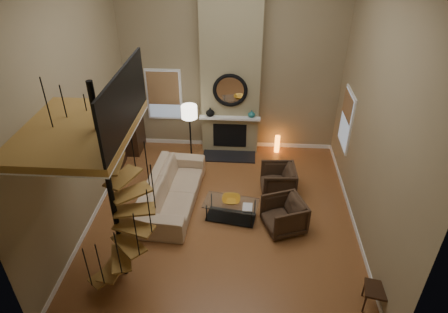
# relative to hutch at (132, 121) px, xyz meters

# --- Properties ---
(ground) EXTENTS (6.00, 6.50, 0.01)m
(ground) POSITION_rel_hutch_xyz_m (2.79, -2.82, -0.95)
(ground) COLOR #A16534
(ground) RESTS_ON ground
(back_wall) EXTENTS (6.00, 0.02, 5.50)m
(back_wall) POSITION_rel_hutch_xyz_m (2.79, 0.43, 1.80)
(back_wall) COLOR #8D7D5B
(back_wall) RESTS_ON ground
(front_wall) EXTENTS (6.00, 0.02, 5.50)m
(front_wall) POSITION_rel_hutch_xyz_m (2.79, -6.07, 1.80)
(front_wall) COLOR #8D7D5B
(front_wall) RESTS_ON ground
(left_wall) EXTENTS (0.02, 6.50, 5.50)m
(left_wall) POSITION_rel_hutch_xyz_m (-0.21, -2.82, 1.80)
(left_wall) COLOR #8D7D5B
(left_wall) RESTS_ON ground
(right_wall) EXTENTS (0.02, 6.50, 5.50)m
(right_wall) POSITION_rel_hutch_xyz_m (5.79, -2.82, 1.80)
(right_wall) COLOR #8D7D5B
(right_wall) RESTS_ON ground
(baseboard_back) EXTENTS (6.00, 0.02, 0.12)m
(baseboard_back) POSITION_rel_hutch_xyz_m (2.79, 0.42, -0.89)
(baseboard_back) COLOR white
(baseboard_back) RESTS_ON ground
(baseboard_left) EXTENTS (0.02, 6.50, 0.12)m
(baseboard_left) POSITION_rel_hutch_xyz_m (-0.20, -2.82, -0.89)
(baseboard_left) COLOR white
(baseboard_left) RESTS_ON ground
(baseboard_right) EXTENTS (0.02, 6.50, 0.12)m
(baseboard_right) POSITION_rel_hutch_xyz_m (5.78, -2.82, -0.89)
(baseboard_right) COLOR white
(baseboard_right) RESTS_ON ground
(chimney_breast) EXTENTS (1.60, 0.38, 5.50)m
(chimney_breast) POSITION_rel_hutch_xyz_m (2.79, 0.24, 1.80)
(chimney_breast) COLOR #897D59
(chimney_breast) RESTS_ON ground
(hearth) EXTENTS (1.50, 0.60, 0.04)m
(hearth) POSITION_rel_hutch_xyz_m (2.79, -0.25, -0.93)
(hearth) COLOR black
(hearth) RESTS_ON ground
(firebox) EXTENTS (0.95, 0.02, 0.72)m
(firebox) POSITION_rel_hutch_xyz_m (2.79, 0.04, -0.40)
(firebox) COLOR black
(firebox) RESTS_ON chimney_breast
(mantel) EXTENTS (1.70, 0.18, 0.06)m
(mantel) POSITION_rel_hutch_xyz_m (2.79, -0.04, 0.20)
(mantel) COLOR white
(mantel) RESTS_ON chimney_breast
(mirror_frame) EXTENTS (0.94, 0.10, 0.94)m
(mirror_frame) POSITION_rel_hutch_xyz_m (2.79, 0.02, 1.00)
(mirror_frame) COLOR black
(mirror_frame) RESTS_ON chimney_breast
(mirror_disc) EXTENTS (0.80, 0.01, 0.80)m
(mirror_disc) POSITION_rel_hutch_xyz_m (2.79, 0.03, 1.00)
(mirror_disc) COLOR white
(mirror_disc) RESTS_ON chimney_breast
(vase_left) EXTENTS (0.24, 0.24, 0.25)m
(vase_left) POSITION_rel_hutch_xyz_m (2.24, 0.00, 0.35)
(vase_left) COLOR black
(vase_left) RESTS_ON mantel
(vase_right) EXTENTS (0.20, 0.20, 0.21)m
(vase_right) POSITION_rel_hutch_xyz_m (3.39, 0.00, 0.33)
(vase_right) COLOR #1B6061
(vase_right) RESTS_ON mantel
(window_back) EXTENTS (1.02, 0.06, 1.52)m
(window_back) POSITION_rel_hutch_xyz_m (0.89, 0.40, 0.67)
(window_back) COLOR white
(window_back) RESTS_ON back_wall
(window_right) EXTENTS (0.06, 1.02, 1.52)m
(window_right) POSITION_rel_hutch_xyz_m (5.76, -0.82, 0.68)
(window_right) COLOR white
(window_right) RESTS_ON right_wall
(entry_door) EXTENTS (0.10, 1.05, 2.16)m
(entry_door) POSITION_rel_hutch_xyz_m (-0.16, -1.02, 0.10)
(entry_door) COLOR white
(entry_door) RESTS_ON ground
(loft) EXTENTS (1.70, 2.20, 1.09)m
(loft) POSITION_rel_hutch_xyz_m (0.75, -4.62, 2.29)
(loft) COLOR olive
(loft) RESTS_ON left_wall
(spiral_stair) EXTENTS (1.47, 1.47, 4.06)m
(spiral_stair) POSITION_rel_hutch_xyz_m (1.01, -4.61, 0.83)
(spiral_stair) COLOR black
(spiral_stair) RESTS_ON ground
(hutch) EXTENTS (0.41, 0.87, 1.95)m
(hutch) POSITION_rel_hutch_xyz_m (0.00, 0.00, 0.00)
(hutch) COLOR #311C10
(hutch) RESTS_ON ground
(sofa) EXTENTS (1.27, 2.85, 0.81)m
(sofa) POSITION_rel_hutch_xyz_m (1.55, -2.38, -0.55)
(sofa) COLOR tan
(sofa) RESTS_ON ground
(armchair_near) EXTENTS (0.89, 0.87, 0.76)m
(armchair_near) POSITION_rel_hutch_xyz_m (4.18, -1.80, -0.60)
(armchair_near) COLOR #3A281B
(armchair_near) RESTS_ON ground
(armchair_far) EXTENTS (1.09, 1.07, 0.77)m
(armchair_far) POSITION_rel_hutch_xyz_m (4.24, -3.08, -0.60)
(armchair_far) COLOR #3A281B
(armchair_far) RESTS_ON ground
(coffee_table) EXTENTS (1.31, 0.80, 0.45)m
(coffee_table) POSITION_rel_hutch_xyz_m (2.98, -2.87, -0.67)
(coffee_table) COLOR silver
(coffee_table) RESTS_ON ground
(bowl) EXTENTS (0.42, 0.42, 0.10)m
(bowl) POSITION_rel_hutch_xyz_m (2.98, -2.82, -0.45)
(bowl) COLOR gold
(bowl) RESTS_ON coffee_table
(book) EXTENTS (0.23, 0.30, 0.03)m
(book) POSITION_rel_hutch_xyz_m (3.33, -3.02, -0.49)
(book) COLOR gray
(book) RESTS_ON coffee_table
(floor_lamp) EXTENTS (0.43, 0.43, 1.75)m
(floor_lamp) POSITION_rel_hutch_xyz_m (1.74, -0.53, 0.46)
(floor_lamp) COLOR black
(floor_lamp) RESTS_ON ground
(accent_lamp) EXTENTS (0.15, 0.15, 0.53)m
(accent_lamp) POSITION_rel_hutch_xyz_m (4.17, 0.15, -0.70)
(accent_lamp) COLOR orange
(accent_lamp) RESTS_ON ground
(side_chair) EXTENTS (0.51, 0.50, 0.94)m
(side_chair) POSITION_rel_hutch_xyz_m (5.76, -5.11, -0.42)
(side_chair) COLOR #311C10
(side_chair) RESTS_ON ground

